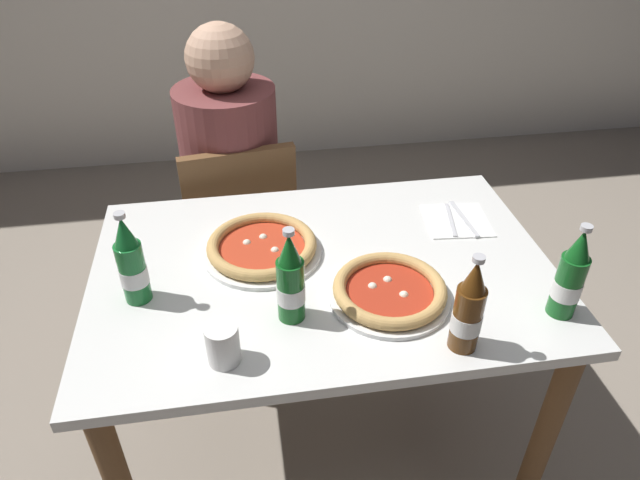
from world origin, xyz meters
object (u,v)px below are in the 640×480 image
Objects in this scene: chair_behind_table at (240,228)px; napkin_with_cutlery at (457,220)px; beer_bottle_extra at (131,264)px; beer_bottle_center at (570,278)px; diner_seated at (234,198)px; dining_table_main at (323,299)px; beer_bottle_right at (291,282)px; pizza_marinara_far at (262,247)px; pizza_margherita_near at (389,291)px; beer_bottle_left at (468,310)px; paper_cup at (223,344)px.

chair_behind_table reaches higher than napkin_with_cutlery.
chair_behind_table is 3.44× the size of beer_bottle_extra.
diner_seated is at bearing 129.17° from beer_bottle_center.
chair_behind_table is at bearing 69.26° from beer_bottle_extra.
dining_table_main is 1.41× the size of chair_behind_table.
dining_table_main is 0.30m from beer_bottle_right.
napkin_with_cutlery is (0.42, 0.15, 0.12)m from dining_table_main.
beer_bottle_extra is (-0.36, 0.12, 0.00)m from beer_bottle_right.
napkin_with_cutlery is (0.65, -0.51, 0.17)m from diner_seated.
chair_behind_table is 0.70× the size of diner_seated.
beer_bottle_extra is at bearing -108.71° from diner_seated.
diner_seated is 4.89× the size of beer_bottle_center.
pizza_marinara_far is (0.06, -0.53, 0.29)m from chair_behind_table.
pizza_marinara_far is (-0.15, 0.08, 0.13)m from dining_table_main.
pizza_margherita_near is at bearing -133.61° from napkin_with_cutlery.
dining_table_main is 0.46m from napkin_with_cutlery.
diner_seated is 6.15× the size of napkin_with_cutlery.
beer_bottle_left is 0.77m from beer_bottle_extra.
pizza_margherita_near is (0.14, -0.15, 0.14)m from dining_table_main.
paper_cup is (-0.26, -0.29, 0.16)m from dining_table_main.
beer_bottle_right is 0.20m from paper_cup.
beer_bottle_extra is at bearing -156.52° from pizza_marinara_far.
beer_bottle_center is at bearing 122.44° from chair_behind_table.
beer_bottle_center reaches higher than paper_cup.
pizza_margherita_near is 1.52× the size of napkin_with_cutlery.
dining_table_main is 6.10× the size of napkin_with_cutlery.
chair_behind_table reaches higher than pizza_marinara_far.
pizza_margherita_near is 1.21× the size of beer_bottle_left.
beer_bottle_center reaches higher than chair_behind_table.
chair_behind_table is 3.44× the size of beer_bottle_right.
beer_bottle_left reaches higher than dining_table_main.
pizza_margherita_near is 0.62m from beer_bottle_extra.
diner_seated is at bearing 87.62° from paper_cup.
beer_bottle_left reaches higher than pizza_marinara_far.
napkin_with_cutlery is 2.07× the size of paper_cup.
pizza_margherita_near is at bearing 107.05° from chair_behind_table.
beer_bottle_left is 1.26× the size of napkin_with_cutlery.
beer_bottle_right is at bearing -120.57° from dining_table_main.
beer_bottle_left is 0.28m from beer_bottle_center.
beer_bottle_left is at bearing -51.64° from dining_table_main.
beer_bottle_left is at bearing -109.05° from napkin_with_cutlery.
paper_cup is (-0.79, -0.03, -0.06)m from beer_bottle_center.
beer_bottle_right is 0.63m from napkin_with_cutlery.
dining_table_main is 4.02× the size of pizza_margherita_near.
pizza_margherita_near is 0.26m from beer_bottle_right.
paper_cup reaches higher than napkin_with_cutlery.
diner_seated is at bearing 115.99° from beer_bottle_left.
chair_behind_table is 0.88m from pizza_margherita_near.
diner_seated is at bearing 114.18° from pizza_margherita_near.
beer_bottle_center reaches higher than pizza_marinara_far.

